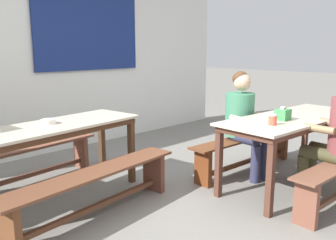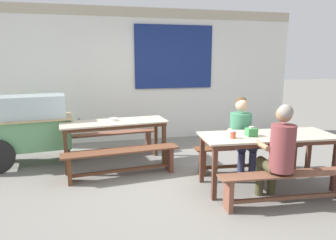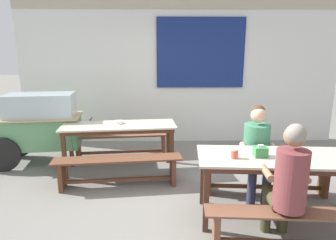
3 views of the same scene
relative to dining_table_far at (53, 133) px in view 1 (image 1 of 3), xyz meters
name	(u,v)px [view 1 (image 1 of 3)]	position (x,y,z in m)	size (l,w,h in m)	color
ground_plane	(199,198)	(1.04, -0.99, -0.69)	(40.00, 40.00, 0.00)	slate
backdrop_wall	(62,46)	(1.05, 1.64, 0.83)	(6.55, 0.23, 2.90)	silver
dining_table_far	(53,133)	(0.00, 0.00, 0.00)	(1.84, 0.80, 0.77)	beige
dining_table_near	(293,123)	(2.05, -1.46, 0.01)	(1.94, 0.85, 0.77)	#C2B69F
bench_far_back	(24,160)	(-0.06, 0.60, -0.39)	(1.79, 0.44, 0.43)	brown
bench_far_front	(95,186)	(0.06, -0.60, -0.40)	(1.84, 0.48, 0.43)	brown
bench_near_back	(246,148)	(2.09, -0.86, -0.41)	(1.80, 0.37, 0.43)	brown
person_right_near_table	(244,117)	(1.93, -0.91, 0.01)	(0.47, 0.56, 1.24)	#2F314F
tissue_box	(283,114)	(1.78, -1.47, 0.14)	(0.14, 0.12, 0.14)	#3B8B4B
condiment_jar	(273,120)	(1.49, -1.52, 0.13)	(0.08, 0.08, 0.11)	#D3543C
soup_bowl	(48,121)	(-0.01, 0.07, 0.10)	(0.15, 0.15, 0.05)	silver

